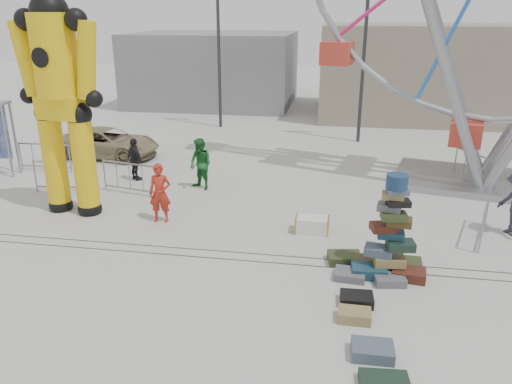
% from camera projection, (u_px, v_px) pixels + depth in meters
% --- Properties ---
extents(ground, '(90.00, 90.00, 0.00)m').
position_uv_depth(ground, '(240.00, 273.00, 11.55)').
color(ground, '#9E9E99').
rests_on(ground, ground).
extents(track_line_near, '(40.00, 0.04, 0.01)m').
position_uv_depth(track_line_near, '(245.00, 261.00, 12.11)').
color(track_line_near, '#47443F').
rests_on(track_line_near, ground).
extents(track_line_far, '(40.00, 0.04, 0.01)m').
position_uv_depth(track_line_far, '(248.00, 253.00, 12.48)').
color(track_line_far, '#47443F').
rests_on(track_line_far, ground).
extents(building_right, '(12.00, 8.00, 5.00)m').
position_uv_depth(building_right, '(430.00, 71.00, 28.15)').
color(building_right, gray).
rests_on(building_right, ground).
extents(building_left, '(10.00, 8.00, 4.40)m').
position_uv_depth(building_left, '(215.00, 68.00, 32.11)').
color(building_left, gray).
rests_on(building_left, ground).
extents(lamp_post_right, '(1.41, 0.25, 8.00)m').
position_uv_depth(lamp_post_right, '(367.00, 41.00, 21.58)').
color(lamp_post_right, '#2D2D30').
rests_on(lamp_post_right, ground).
extents(lamp_post_left, '(1.41, 0.25, 8.00)m').
position_uv_depth(lamp_post_left, '(220.00, 37.00, 24.51)').
color(lamp_post_left, '#2D2D30').
rests_on(lamp_post_left, ground).
extents(suitcase_tower, '(1.69, 1.51, 2.41)m').
position_uv_depth(suitcase_tower, '(390.00, 247.00, 11.31)').
color(suitcase_tower, '#1B4151').
rests_on(suitcase_tower, ground).
extents(crash_test_dummy, '(2.76, 1.21, 6.91)m').
position_uv_depth(crash_test_dummy, '(60.00, 90.00, 13.85)').
color(crash_test_dummy, black).
rests_on(crash_test_dummy, ground).
extents(steamer_trunk, '(0.91, 0.54, 0.42)m').
position_uv_depth(steamer_trunk, '(312.00, 225.00, 13.61)').
color(steamer_trunk, silver).
rests_on(steamer_trunk, ground).
extents(row_case_0, '(0.87, 0.68, 0.22)m').
position_uv_depth(row_case_0, '(345.00, 258.00, 12.02)').
color(row_case_0, '#354120').
rests_on(row_case_0, ground).
extents(row_case_1, '(0.72, 0.60, 0.18)m').
position_uv_depth(row_case_1, '(350.00, 275.00, 11.29)').
color(row_case_1, slate).
rests_on(row_case_1, ground).
extents(row_case_2, '(0.69, 0.52, 0.21)m').
position_uv_depth(row_case_2, '(357.00, 299.00, 10.31)').
color(row_case_2, black).
rests_on(row_case_2, ground).
extents(row_case_3, '(0.65, 0.44, 0.22)m').
position_uv_depth(row_case_3, '(354.00, 315.00, 9.75)').
color(row_case_3, '#96814C').
rests_on(row_case_3, ground).
extents(row_case_4, '(0.74, 0.54, 0.23)m').
position_uv_depth(row_case_4, '(372.00, 350.00, 8.73)').
color(row_case_4, '#4C5B6D').
rests_on(row_case_4, ground).
extents(row_case_5, '(0.82, 0.52, 0.17)m').
position_uv_depth(row_case_5, '(384.00, 382.00, 8.04)').
color(row_case_5, '#1B3125').
rests_on(row_case_5, ground).
extents(barricade_dummy_a, '(2.00, 0.11, 1.10)m').
position_uv_depth(barricade_dummy_a, '(45.00, 157.00, 18.65)').
color(barricade_dummy_a, gray).
rests_on(barricade_dummy_a, ground).
extents(barricade_dummy_b, '(2.00, 0.32, 1.10)m').
position_uv_depth(barricade_dummy_b, '(65.00, 177.00, 16.49)').
color(barricade_dummy_b, gray).
rests_on(barricade_dummy_b, ground).
extents(barricade_dummy_c, '(1.98, 0.52, 1.10)m').
position_uv_depth(barricade_dummy_c, '(130.00, 178.00, 16.31)').
color(barricade_dummy_c, gray).
rests_on(barricade_dummy_c, ground).
extents(barricade_wheel_front, '(0.72, 1.93, 1.10)m').
position_uv_depth(barricade_wheel_front, '(485.00, 219.00, 13.13)').
color(barricade_wheel_front, gray).
rests_on(barricade_wheel_front, ground).
extents(barricade_wheel_back, '(1.01, 1.82, 1.10)m').
position_uv_depth(barricade_wheel_back, '(475.00, 169.00, 17.30)').
color(barricade_wheel_back, gray).
rests_on(barricade_wheel_back, ground).
extents(pedestrian_red, '(0.67, 0.48, 1.71)m').
position_uv_depth(pedestrian_red, '(160.00, 193.00, 14.10)').
color(pedestrian_red, '#A72617').
rests_on(pedestrian_red, ground).
extents(pedestrian_green, '(1.07, 1.00, 1.74)m').
position_uv_depth(pedestrian_green, '(201.00, 164.00, 16.70)').
color(pedestrian_green, '#186123').
rests_on(pedestrian_green, ground).
extents(pedestrian_black, '(0.93, 0.84, 1.52)m').
position_uv_depth(pedestrian_black, '(135.00, 159.00, 17.62)').
color(pedestrian_black, black).
rests_on(pedestrian_black, ground).
extents(parked_suv, '(4.40, 2.29, 1.18)m').
position_uv_depth(parked_suv, '(107.00, 143.00, 20.51)').
color(parked_suv, '#8E7D5C').
rests_on(parked_suv, ground).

